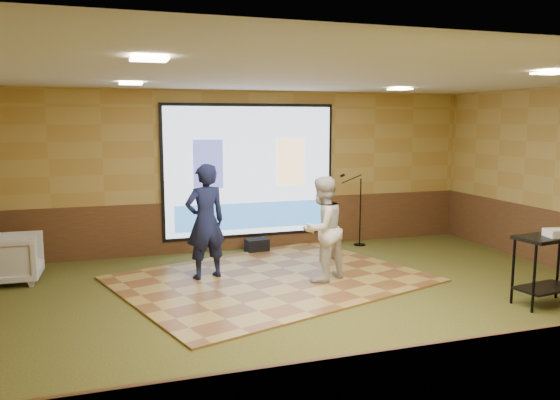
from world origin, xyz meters
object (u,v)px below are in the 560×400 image
object	(u,v)px
projector_screen	(250,172)
av_table	(548,257)
dance_floor	(271,279)
duffel_bag	(257,246)
projector	(558,233)
banquet_chair	(13,259)
player_left	(205,221)
player_right	(322,229)
mic_stand	(357,221)

from	to	relation	value
projector_screen	av_table	world-z (taller)	projector_screen
dance_floor	duffel_bag	size ratio (longest dim) A/B	10.75
projector	duffel_bag	distance (m)	5.12
banquet_chair	duffel_bag	size ratio (longest dim) A/B	1.99
projector	banquet_chair	bearing A→B (deg)	166.07
dance_floor	duffel_bag	world-z (taller)	duffel_bag
player_left	duffel_bag	xyz separation A→B (m)	(1.22, 1.47, -0.79)
player_left	banquet_chair	size ratio (longest dim) A/B	2.17
player_left	player_right	xyz separation A→B (m)	(1.65, -0.67, -0.09)
projector	mic_stand	world-z (taller)	mic_stand
mic_stand	projector_screen	bearing A→B (deg)	-174.34
projector	mic_stand	size ratio (longest dim) A/B	0.21
duffel_bag	player_left	bearing A→B (deg)	-129.75
projector_screen	duffel_bag	bearing A→B (deg)	-83.45
av_table	mic_stand	xyz separation A→B (m)	(-0.83, 3.98, -0.17)
player_left	mic_stand	bearing A→B (deg)	-170.28
dance_floor	mic_stand	distance (m)	2.95
dance_floor	banquet_chair	bearing A→B (deg)	163.96
dance_floor	av_table	distance (m)	3.90
projector	duffel_bag	world-z (taller)	projector
player_right	duffel_bag	world-z (taller)	player_right
player_right	mic_stand	bearing A→B (deg)	-154.62
dance_floor	duffel_bag	xyz separation A→B (m)	(0.27, 1.80, 0.11)
av_table	mic_stand	distance (m)	4.07
projector	mic_stand	bearing A→B (deg)	114.22
dance_floor	av_table	xyz separation A→B (m)	(3.14, -2.22, 0.64)
player_left	projector	size ratio (longest dim) A/B	5.97
projector_screen	player_right	world-z (taller)	projector_screen
player_left	projector	world-z (taller)	player_left
mic_stand	player_left	bearing A→B (deg)	-140.68
player_left	av_table	distance (m)	4.83
projector_screen	player_right	distance (m)	2.59
projector_screen	duffel_bag	size ratio (longest dim) A/B	8.13
projector_screen	player_left	world-z (taller)	projector_screen
player_right	banquet_chair	xyz separation A→B (m)	(-4.47, 1.42, -0.45)
player_left	duffel_bag	world-z (taller)	player_left
duffel_bag	mic_stand	bearing A→B (deg)	-1.18
av_table	duffel_bag	bearing A→B (deg)	125.47
mic_stand	duffel_bag	distance (m)	2.07
banquet_chair	projector	bearing A→B (deg)	-113.82
mic_stand	duffel_bag	size ratio (longest dim) A/B	3.51
player_left	duffel_bag	distance (m)	2.06
player_left	duffel_bag	size ratio (longest dim) A/B	4.33
av_table	duffel_bag	xyz separation A→B (m)	(-2.87, 4.03, -0.53)
av_table	dance_floor	bearing A→B (deg)	144.72
mic_stand	player_right	bearing A→B (deg)	-111.79
player_right	mic_stand	xyz separation A→B (m)	(1.61, 2.10, -0.33)
av_table	projector	distance (m)	0.35
player_left	mic_stand	size ratio (longest dim) A/B	1.23
dance_floor	projector	bearing A→B (deg)	-35.94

